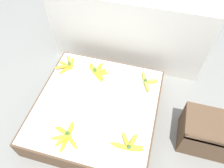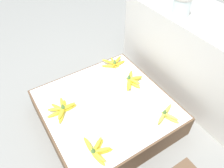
{
  "view_description": "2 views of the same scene",
  "coord_description": "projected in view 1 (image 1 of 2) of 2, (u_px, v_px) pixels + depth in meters",
  "views": [
    {
      "loc": [
        0.35,
        -0.83,
        1.6
      ],
      "look_at": [
        0.09,
        0.13,
        0.32
      ],
      "focal_mm": 35.0,
      "sensor_mm": 36.0,
      "label": 1
    },
    {
      "loc": [
        0.93,
        -0.54,
        1.47
      ],
      "look_at": [
        -0.14,
        0.14,
        0.22
      ],
      "focal_mm": 35.0,
      "sensor_mm": 36.0,
      "label": 2
    }
  ],
  "objects": [
    {
      "name": "wooden_crate",
      "position": [
        206.0,
        133.0,
        1.58
      ],
      "size": [
        0.36,
        0.29,
        0.27
      ],
      "color": "brown",
      "rests_on": "ground_plane"
    },
    {
      "name": "banana_bunch_front_midleft",
      "position": [
        66.0,
        136.0,
        1.47
      ],
      "size": [
        0.21,
        0.23,
        0.09
      ],
      "color": "yellow",
      "rests_on": "display_platform"
    },
    {
      "name": "banana_bunch_back_right",
      "position": [
        147.0,
        81.0,
        1.76
      ],
      "size": [
        0.17,
        0.21,
        0.08
      ],
      "color": "gold",
      "rests_on": "display_platform"
    },
    {
      "name": "banana_bunch_back_midleft",
      "position": [
        97.0,
        71.0,
        1.82
      ],
      "size": [
        0.2,
        0.2,
        0.1
      ],
      "color": "yellow",
      "rests_on": "display_platform"
    },
    {
      "name": "banana_bunch_back_left",
      "position": [
        67.0,
        65.0,
        1.87
      ],
      "size": [
        0.16,
        0.23,
        0.09
      ],
      "color": "gold",
      "rests_on": "display_platform"
    },
    {
      "name": "banana_bunch_front_right",
      "position": [
        128.0,
        144.0,
        1.43
      ],
      "size": [
        0.23,
        0.14,
        0.09
      ],
      "color": "yellow",
      "rests_on": "display_platform"
    },
    {
      "name": "ground_plane",
      "position": [
        98.0,
        117.0,
        1.82
      ],
      "size": [
        10.0,
        10.0,
        0.0
      ],
      "primitive_type": "plane",
      "color": "gray"
    },
    {
      "name": "display_platform",
      "position": [
        97.0,
        111.0,
        1.74
      ],
      "size": [
        0.92,
        0.93,
        0.2
      ],
      "color": "brown",
      "rests_on": "ground_plane"
    },
    {
      "name": "back_vendor_table",
      "position": [
        131.0,
        21.0,
        2.05
      ],
      "size": [
        1.4,
        0.55,
        0.69
      ],
      "color": "beige",
      "rests_on": "ground_plane"
    }
  ]
}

